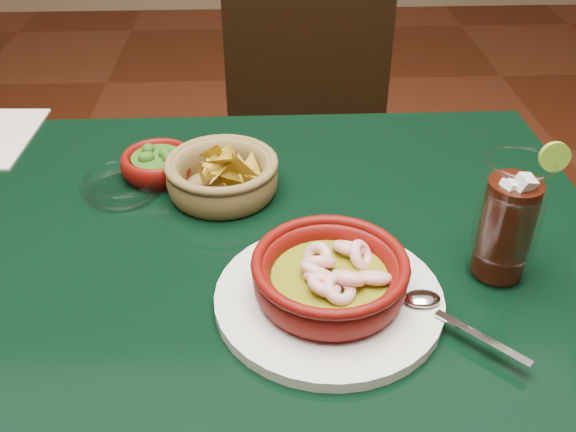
{
  "coord_description": "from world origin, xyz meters",
  "views": [
    {
      "loc": [
        0.11,
        -0.71,
        1.29
      ],
      "look_at": [
        0.14,
        -0.02,
        0.81
      ],
      "focal_mm": 40.0,
      "sensor_mm": 36.0,
      "label": 1
    }
  ],
  "objects_px": {
    "chip_basket": "(222,176)",
    "cola_drink": "(508,221)",
    "shrimp_plate": "(330,282)",
    "dining_table": "(192,299)",
    "dining_chair": "(305,142)"
  },
  "relations": [
    {
      "from": "chip_basket",
      "to": "cola_drink",
      "type": "bearing_deg",
      "value": -29.73
    },
    {
      "from": "shrimp_plate",
      "to": "chip_basket",
      "type": "distance_m",
      "value": 0.29
    },
    {
      "from": "shrimp_plate",
      "to": "dining_table",
      "type": "bearing_deg",
      "value": 146.38
    },
    {
      "from": "dining_table",
      "to": "chip_basket",
      "type": "height_order",
      "value": "chip_basket"
    },
    {
      "from": "chip_basket",
      "to": "dining_table",
      "type": "bearing_deg",
      "value": -109.17
    },
    {
      "from": "dining_table",
      "to": "cola_drink",
      "type": "relative_size",
      "value": 6.28
    },
    {
      "from": "dining_table",
      "to": "shrimp_plate",
      "type": "distance_m",
      "value": 0.26
    },
    {
      "from": "cola_drink",
      "to": "dining_chair",
      "type": "bearing_deg",
      "value": 103.91
    },
    {
      "from": "dining_chair",
      "to": "cola_drink",
      "type": "xyz_separation_m",
      "value": [
        0.19,
        -0.79,
        0.31
      ]
    },
    {
      "from": "dining_table",
      "to": "chip_basket",
      "type": "bearing_deg",
      "value": 70.83
    },
    {
      "from": "dining_table",
      "to": "dining_chair",
      "type": "distance_m",
      "value": 0.75
    },
    {
      "from": "dining_chair",
      "to": "chip_basket",
      "type": "height_order",
      "value": "dining_chair"
    },
    {
      "from": "dining_table",
      "to": "shrimp_plate",
      "type": "height_order",
      "value": "shrimp_plate"
    },
    {
      "from": "dining_table",
      "to": "shrimp_plate",
      "type": "xyz_separation_m",
      "value": [
        0.19,
        -0.12,
        0.13
      ]
    },
    {
      "from": "shrimp_plate",
      "to": "cola_drink",
      "type": "relative_size",
      "value": 1.83
    }
  ]
}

